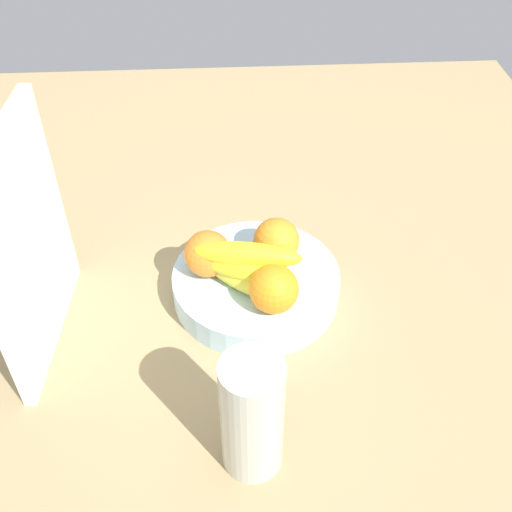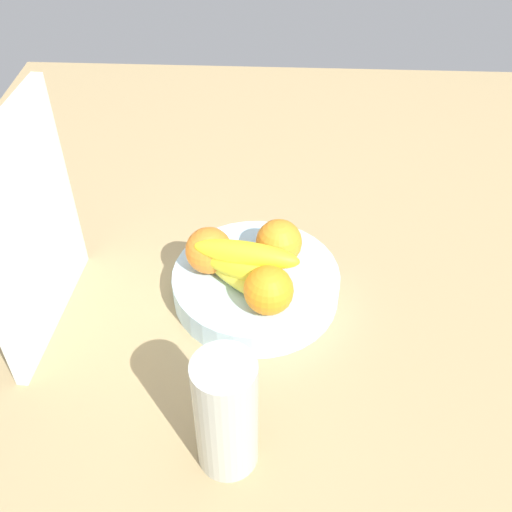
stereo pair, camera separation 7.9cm
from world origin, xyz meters
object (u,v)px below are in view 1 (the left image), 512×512
orange_center (277,289)px  banana_bunch (247,268)px  thermos_tumbler (252,416)px  fruit_bowl (256,284)px  cutting_board (28,248)px  orange_front_right (208,254)px  orange_front_left (276,241)px

orange_center → banana_bunch: (4.59, 4.34, 0.34)cm
banana_bunch → thermos_tumbler: size_ratio=0.93×
fruit_bowl → cutting_board: (-6.42, 32.64, 15.58)cm
fruit_bowl → cutting_board: 36.73cm
orange_center → thermos_tumbler: (-22.76, 5.04, 0.87)cm
orange_front_right → orange_center: 13.58cm
cutting_board → thermos_tumbler: 39.51cm
orange_front_right → thermos_tumbler: (-31.39, -5.45, 0.87)cm
orange_front_left → thermos_tumbler: size_ratio=0.40×
orange_front_right → orange_center: (-8.63, -10.49, 0.00)cm
fruit_bowl → banana_bunch: (-2.89, 1.58, 6.62)cm
orange_front_left → thermos_tumbler: 34.51cm
banana_bunch → fruit_bowl: bearing=-28.7°
cutting_board → banana_bunch: bearing=-79.3°
banana_bunch → thermos_tumbler: 27.37cm
orange_front_right → orange_center: bearing=-129.4°
orange_front_left → cutting_board: cutting_board is taller
orange_center → banana_bunch: bearing=43.4°
orange_front_left → orange_front_right: same height
banana_bunch → orange_front_right: bearing=56.7°
orange_front_right → thermos_tumbler: size_ratio=0.40×
orange_front_left → orange_center: bearing=175.6°
fruit_bowl → orange_center: orange_center is taller
orange_center → banana_bunch: banana_bunch is taller
orange_center → cutting_board: bearing=88.3°
orange_front_right → orange_front_left: bearing=-77.1°
orange_front_left → thermos_tumbler: thermos_tumbler is taller
thermos_tumbler → orange_center: bearing=-12.5°
fruit_bowl → orange_center: bearing=-159.8°
fruit_bowl → cutting_board: bearing=101.1°
orange_front_left → banana_bunch: 8.43cm
banana_bunch → cutting_board: cutting_board is taller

